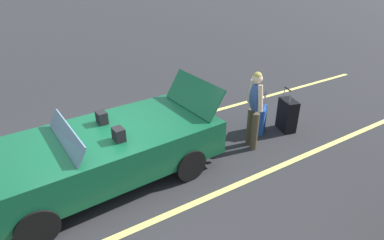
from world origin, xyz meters
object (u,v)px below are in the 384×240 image
(suitcase_large_black, at_px, (287,115))
(traveler_person, at_px, (255,106))
(convertible_car, at_px, (90,156))
(suitcase_medium_bright, at_px, (259,120))

(suitcase_large_black, xyz_separation_m, traveler_person, (1.20, 0.14, 0.56))
(traveler_person, bearing_deg, convertible_car, 7.44)
(convertible_car, bearing_deg, suitcase_medium_bright, 175.17)
(suitcase_large_black, relative_size, traveler_person, 0.62)
(suitcase_medium_bright, relative_size, traveler_person, 0.60)
(suitcase_large_black, xyz_separation_m, suitcase_medium_bright, (0.62, -0.25, -0.06))
(suitcase_large_black, bearing_deg, suitcase_medium_bright, 175.87)
(suitcase_medium_bright, bearing_deg, suitcase_large_black, -148.39)
(suitcase_large_black, height_order, traveler_person, traveler_person)
(suitcase_large_black, distance_m, suitcase_medium_bright, 0.67)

